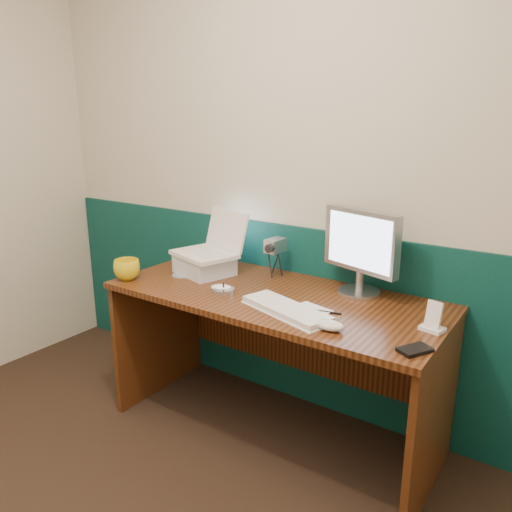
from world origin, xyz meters
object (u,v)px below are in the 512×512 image
Objects in this scene: keyboard at (286,310)px; desk at (273,365)px; laptop at (203,232)px; mug at (127,269)px; camcorder at (275,258)px; monitor at (361,253)px.

desk is at bearing 152.07° from keyboard.
desk is at bearing 10.13° from laptop.
laptop is 0.44m from mug.
desk is at bearing 18.18° from mug.
camcorder is (0.34, 0.17, -0.13)m from laptop.
mug is at bearing -158.56° from keyboard.
monitor is (0.81, 0.17, -0.03)m from laptop.
mug is 0.68× the size of camcorder.
keyboard is at bearing -2.66° from laptop.
laptop is 0.74× the size of keyboard.
keyboard is at bearing -45.03° from desk.
mug is 0.77m from camcorder.
desk is 0.46m from keyboard.
monitor is 0.48m from camcorder.
monitor is 0.93× the size of keyboard.
desk is 0.89m from mug.
desk is 3.71× the size of keyboard.
laptop is at bearing 48.37° from mug.
monitor is 2.06× the size of camcorder.
mug is (-0.91, -0.07, 0.04)m from keyboard.
camcorder is at bearing 37.96° from mug.
keyboard is 3.23× the size of mug.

